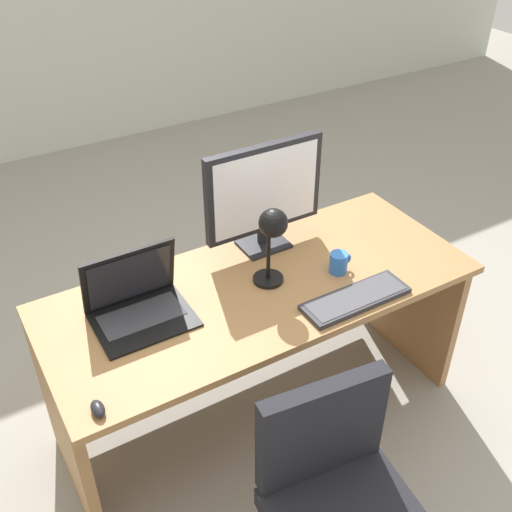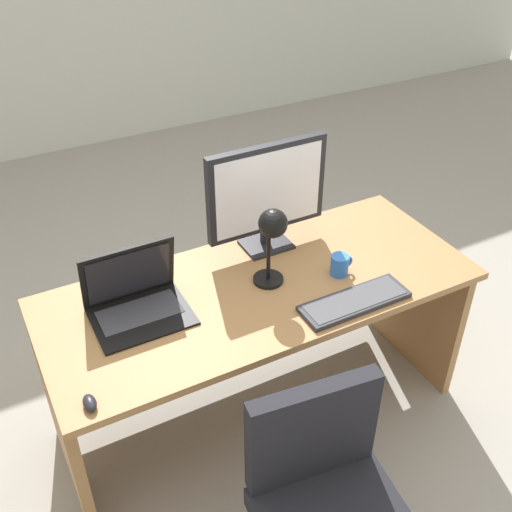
# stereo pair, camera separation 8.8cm
# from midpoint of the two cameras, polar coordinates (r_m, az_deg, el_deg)

# --- Properties ---
(ground) EXTENTS (12.00, 12.00, 0.00)m
(ground) POSITION_cam_midpoint_polar(r_m,az_deg,el_deg) (3.93, -11.56, 0.46)
(ground) COLOR gray
(desk) EXTENTS (1.71, 0.71, 0.73)m
(desk) POSITION_cam_midpoint_polar(r_m,az_deg,el_deg) (2.56, -1.18, -6.11)
(desk) COLOR #9E7042
(desk) RESTS_ON ground
(monitor) EXTENTS (0.52, 0.16, 0.47)m
(monitor) POSITION_cam_midpoint_polar(r_m,az_deg,el_deg) (2.47, -0.25, 6.02)
(monitor) COLOR black
(monitor) RESTS_ON desk
(laptop) EXTENTS (0.35, 0.28, 0.26)m
(laptop) POSITION_cam_midpoint_polar(r_m,az_deg,el_deg) (2.26, -12.31, -3.62)
(laptop) COLOR black
(laptop) RESTS_ON desk
(keyboard) EXTENTS (0.43, 0.14, 0.02)m
(keyboard) POSITION_cam_midpoint_polar(r_m,az_deg,el_deg) (2.32, 8.25, -3.97)
(keyboard) COLOR #2D2D33
(keyboard) RESTS_ON desk
(mouse) EXTENTS (0.04, 0.07, 0.03)m
(mouse) POSITION_cam_midpoint_polar(r_m,az_deg,el_deg) (1.98, -15.86, -13.60)
(mouse) COLOR black
(mouse) RESTS_ON desk
(desk_lamp) EXTENTS (0.12, 0.14, 0.34)m
(desk_lamp) POSITION_cam_midpoint_polar(r_m,az_deg,el_deg) (2.25, 0.43, 2.23)
(desk_lamp) COLOR black
(desk_lamp) RESTS_ON desk
(coffee_mug) EXTENTS (0.10, 0.07, 0.09)m
(coffee_mug) POSITION_cam_midpoint_polar(r_m,az_deg,el_deg) (2.44, 6.75, -0.63)
(coffee_mug) COLOR blue
(coffee_mug) RESTS_ON desk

